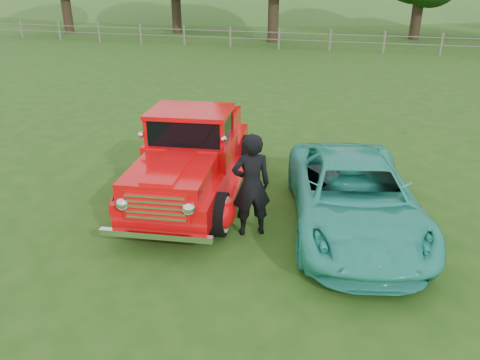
# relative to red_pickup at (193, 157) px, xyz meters

# --- Properties ---
(ground) EXTENTS (140.00, 140.00, 0.00)m
(ground) POSITION_rel_red_pickup_xyz_m (0.68, -1.86, -0.80)
(ground) COLOR #214C14
(ground) RESTS_ON ground
(distant_hills) EXTENTS (116.00, 60.00, 18.00)m
(distant_hills) POSITION_rel_red_pickup_xyz_m (-3.41, 57.61, -5.34)
(distant_hills) COLOR #336625
(distant_hills) RESTS_ON ground
(fence_line) EXTENTS (48.00, 0.12, 1.20)m
(fence_line) POSITION_rel_red_pickup_xyz_m (0.68, 20.14, -0.19)
(fence_line) COLOR slate
(fence_line) RESTS_ON ground
(red_pickup) EXTENTS (2.66, 5.16, 1.78)m
(red_pickup) POSITION_rel_red_pickup_xyz_m (0.00, 0.00, 0.00)
(red_pickup) COLOR black
(red_pickup) RESTS_ON ground
(teal_sedan) EXTENTS (2.98, 4.78, 1.23)m
(teal_sedan) POSITION_rel_red_pickup_xyz_m (3.16, -0.57, -0.18)
(teal_sedan) COLOR #2CB19A
(teal_sedan) RESTS_ON ground
(man) EXTENTS (0.78, 0.68, 1.80)m
(man) POSITION_rel_red_pickup_xyz_m (1.50, -1.22, 0.10)
(man) COLOR black
(man) RESTS_ON ground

